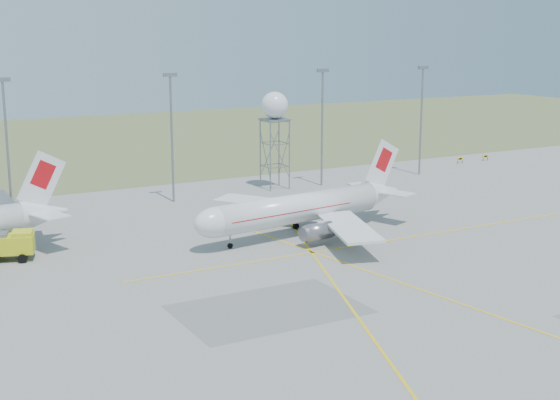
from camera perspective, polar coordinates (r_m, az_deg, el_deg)
ground at (r=78.15m, az=17.81°, el=-8.47°), size 400.00×400.00×0.00m
grass_strip at (r=198.76m, az=-12.90°, el=4.20°), size 400.00×120.00×0.03m
mast_a at (r=117.83m, az=-19.37°, el=4.36°), size 2.20×0.50×20.50m
mast_b at (r=124.41m, az=-7.94°, el=5.32°), size 2.20×0.50×20.50m
mast_c at (r=136.92m, az=3.11°, el=6.05°), size 2.20×0.50×20.50m
mast_d at (r=149.71m, az=10.31°, el=6.40°), size 2.20×0.50×20.50m
taxi_sign_near at (r=165.76m, az=13.04°, el=2.94°), size 1.60×0.17×1.20m
taxi_sign_far at (r=170.49m, az=14.80°, el=3.10°), size 1.60×0.17×1.20m
airliner_main at (r=104.29m, az=1.51°, el=-0.64°), size 34.45×33.23×11.73m
radar_tower at (r=134.33m, az=-0.39°, el=4.80°), size 4.63×4.63×16.77m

